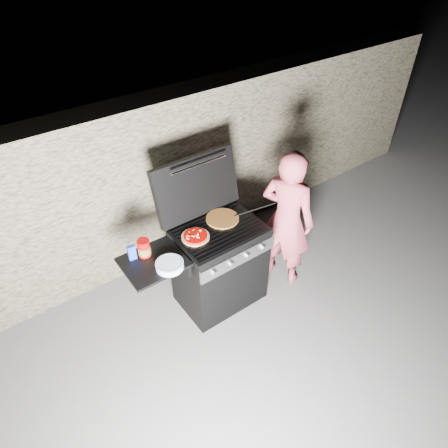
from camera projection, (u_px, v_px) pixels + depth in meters
ground at (220, 296)px, 4.15m from camera, size 50.00×50.00×0.00m
stone_wall at (162, 179)px, 4.24m from camera, size 8.00×0.35×1.80m
gas_grill at (198, 277)px, 3.75m from camera, size 1.34×0.79×0.91m
pizza_topped at (195, 236)px, 3.48m from camera, size 0.27×0.27×0.03m
pizza_plain at (222, 218)px, 3.68m from camera, size 0.41×0.41×0.02m
sauce_jar at (144, 248)px, 3.28m from camera, size 0.12×0.12×0.16m
blue_carton at (132, 252)px, 3.25m from camera, size 0.07×0.04×0.14m
plate_stack at (170, 265)px, 3.20m from camera, size 0.29×0.29×0.05m
person at (286, 220)px, 3.93m from camera, size 0.55×0.65×1.52m
tongs at (253, 210)px, 3.72m from camera, size 0.42×0.16×0.09m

